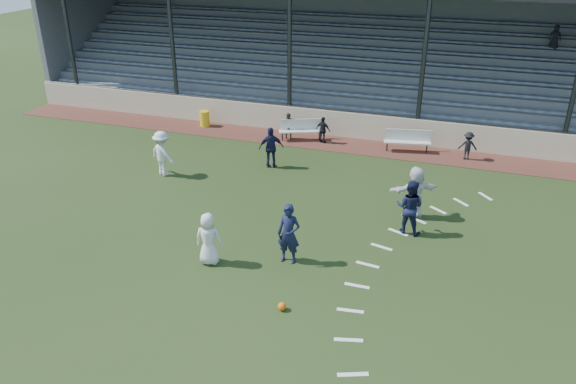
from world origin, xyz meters
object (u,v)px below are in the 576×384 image
object	(u,v)px
football	(282,306)
player_white_lead	(209,239)
trash_bin	(205,119)
player_navy_lead	(289,234)
bench_right	(408,139)
bench_left	(302,128)

from	to	relation	value
football	player_white_lead	distance (m)	3.18
trash_bin	player_navy_lead	bearing A→B (deg)	-52.82
football	player_navy_lead	bearing A→B (deg)	104.24
bench_right	trash_bin	world-z (taller)	bench_right
player_white_lead	player_navy_lead	bearing A→B (deg)	-167.86
trash_bin	football	size ratio (longest dim) A/B	3.36
trash_bin	player_navy_lead	world-z (taller)	player_navy_lead
trash_bin	football	bearing A→B (deg)	-56.29
trash_bin	player_white_lead	xyz separation A→B (m)	(5.58, -11.04, 0.41)
bench_right	player_navy_lead	xyz separation A→B (m)	(-2.10, -10.03, 0.34)
bench_right	football	xyz separation A→B (m)	(-1.53, -12.29, -0.47)
bench_right	player_navy_lead	size ratio (longest dim) A/B	1.10
bench_right	player_navy_lead	distance (m)	10.26
trash_bin	football	world-z (taller)	trash_bin
bench_right	trash_bin	xyz separation A→B (m)	(-9.86, 0.20, -0.19)
player_navy_lead	trash_bin	bearing A→B (deg)	126.80
bench_left	player_navy_lead	size ratio (longest dim) A/B	1.08
bench_left	player_white_lead	world-z (taller)	player_white_lead
bench_right	football	bearing A→B (deg)	-108.41
bench_left	trash_bin	distance (m)	5.07
bench_left	bench_right	bearing A→B (deg)	-20.86
player_white_lead	bench_left	bearing A→B (deg)	-95.51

